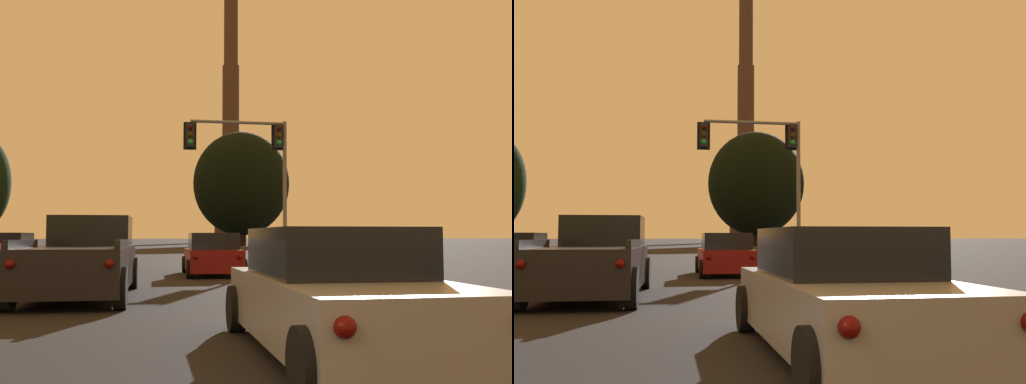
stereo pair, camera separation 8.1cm
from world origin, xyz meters
TOP-DOWN VIEW (x-y plane):
  - hatchback_right_lane_front at (3.15, 17.51)m, footprint 1.91×4.11m
  - sedan_right_lane_third at (3.26, 3.65)m, footprint 2.04×4.73m
  - pickup_truck_center_lane_second at (-0.32, 10.84)m, footprint 2.26×5.53m
  - hatchback_left_lane_front at (-3.48, 17.09)m, footprint 1.94×4.12m
  - traffic_light_overhead_right at (5.51, 23.43)m, footprint 4.77×0.50m
  - smokestack at (17.71, 129.59)m, footprint 7.11×7.11m
  - treeline_left_mid at (12.58, 76.46)m, footprint 12.94×11.64m

SIDE VIEW (x-z plane):
  - hatchback_right_lane_front at x=3.15m, z-range -0.05..1.38m
  - hatchback_left_lane_front at x=-3.48m, z-range -0.05..1.38m
  - sedan_right_lane_third at x=3.26m, z-range -0.05..1.38m
  - pickup_truck_center_lane_second at x=-0.32m, z-range -0.11..1.71m
  - traffic_light_overhead_right at x=5.51m, z-range 1.69..8.22m
  - treeline_left_mid at x=12.58m, z-range 0.69..16.05m
  - smokestack at x=17.71m, z-range -6.31..51.79m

